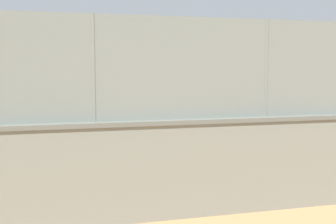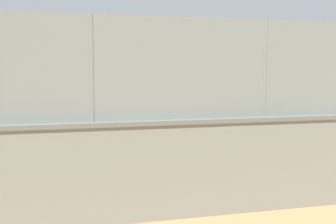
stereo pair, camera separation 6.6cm
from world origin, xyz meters
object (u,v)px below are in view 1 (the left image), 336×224
Objects in this scene: player_foreground_swinging at (155,118)px; courtside_bench at (23,183)px; sports_ball at (197,127)px; player_baseline_waiting at (189,109)px.

player_foreground_swinging reaches higher than courtside_bench.
player_foreground_swinging is at bearing -65.18° from sports_ball.
sports_ball is 6.05m from courtside_bench.
courtside_bench is (4.76, 3.70, -0.48)m from sports_ball.
player_foreground_swinging is 6.83m from courtside_bench.
sports_ball is at bearing -142.12° from courtside_bench.
player_foreground_swinging is 1.11× the size of player_baseline_waiting.
sports_ball is (-0.87, 1.89, -0.09)m from player_foreground_swinging.
courtside_bench is (3.88, 5.59, -0.57)m from player_foreground_swinging.
player_baseline_waiting is 11.28m from courtside_bench.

